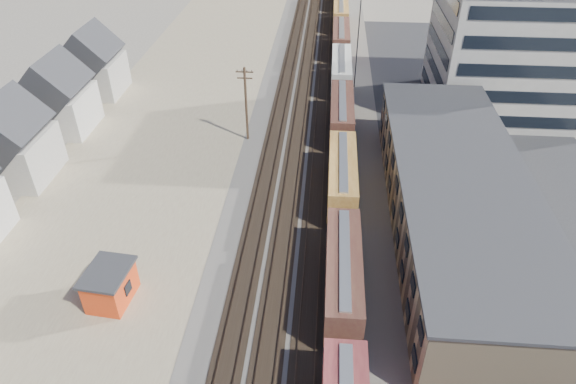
# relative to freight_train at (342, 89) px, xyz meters

# --- Properties ---
(ballast_bed) EXTENTS (18.00, 200.00, 0.06)m
(ballast_bed) POSITION_rel_freight_train_xyz_m (-3.80, -2.89, -2.76)
(ballast_bed) COLOR #4C4742
(ballast_bed) RESTS_ON ground
(dirt_yard) EXTENTS (24.00, 180.00, 0.03)m
(dirt_yard) POSITION_rel_freight_train_xyz_m (-23.80, -12.89, -2.78)
(dirt_yard) COLOR #827059
(dirt_yard) RESTS_ON ground
(asphalt_lot) EXTENTS (26.00, 120.00, 0.04)m
(asphalt_lot) POSITION_rel_freight_train_xyz_m (18.20, -17.89, -2.77)
(asphalt_lot) COLOR #232326
(asphalt_lot) RESTS_ON ground
(rail_tracks) EXTENTS (11.40, 200.00, 0.24)m
(rail_tracks) POSITION_rel_freight_train_xyz_m (-4.35, -2.89, -2.68)
(rail_tracks) COLOR black
(rail_tracks) RESTS_ON ground
(freight_train) EXTENTS (3.00, 119.74, 4.46)m
(freight_train) POSITION_rel_freight_train_xyz_m (0.00, 0.00, 0.00)
(freight_train) COLOR black
(freight_train) RESTS_ON ground
(warehouse) EXTENTS (12.40, 40.40, 7.25)m
(warehouse) POSITION_rel_freight_train_xyz_m (11.18, -27.89, 0.86)
(warehouse) COLOR tan
(warehouse) RESTS_ON ground
(office_tower) EXTENTS (22.60, 18.60, 18.45)m
(office_tower) POSITION_rel_freight_train_xyz_m (24.15, 2.07, 6.47)
(office_tower) COLOR #9E998E
(office_tower) RESTS_ON ground
(utility_pole_north) EXTENTS (2.20, 0.32, 10.00)m
(utility_pole_north) POSITION_rel_freight_train_xyz_m (-12.30, -10.89, 2.50)
(utility_pole_north) COLOR #382619
(utility_pole_north) RESTS_ON ground
(radio_mast) EXTENTS (1.20, 0.16, 18.00)m
(radio_mast) POSITION_rel_freight_train_xyz_m (2.20, 7.11, 6.33)
(radio_mast) COLOR black
(radio_mast) RESTS_ON ground
(maintenance_shed) EXTENTS (4.00, 4.95, 3.39)m
(maintenance_shed) POSITION_rel_freight_train_xyz_m (-19.89, -40.11, -1.06)
(maintenance_shed) COLOR red
(maintenance_shed) RESTS_ON ground
(parked_car_blue) EXTENTS (3.63, 5.26, 1.33)m
(parked_car_blue) POSITION_rel_freight_train_xyz_m (21.54, -0.32, -2.13)
(parked_car_blue) COLOR navy
(parked_car_blue) RESTS_ON ground
(parked_car_far) EXTENTS (2.97, 5.17, 1.65)m
(parked_car_far) POSITION_rel_freight_train_xyz_m (29.19, -0.02, -1.97)
(parked_car_far) COLOR white
(parked_car_far) RESTS_ON ground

